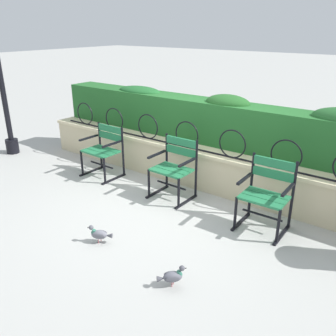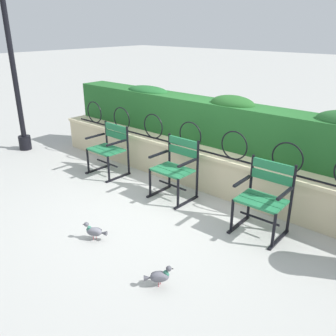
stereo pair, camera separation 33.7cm
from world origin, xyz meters
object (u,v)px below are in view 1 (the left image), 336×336
park_chair_centre (175,167)px  park_chair_right (267,193)px  pigeon_far_side (100,234)px  park_chair_left (104,149)px  pigeon_near_chairs (172,276)px

park_chair_centre → park_chair_right: size_ratio=0.99×
park_chair_right → pigeon_far_side: size_ratio=3.32×
park_chair_left → pigeon_near_chairs: park_chair_left is taller
pigeon_near_chairs → park_chair_right: bearing=80.2°
park_chair_right → pigeon_far_side: (-1.40, -1.49, -0.36)m
park_chair_right → pigeon_far_side: park_chair_right is taller
park_chair_centre → park_chair_right: park_chair_right is taller
park_chair_right → pigeon_near_chairs: park_chair_right is taller
park_chair_centre → pigeon_far_side: size_ratio=3.28×
park_chair_centre → park_chair_left: bearing=-178.5°
park_chair_right → pigeon_near_chairs: (-0.28, -1.59, -0.36)m
park_chair_left → park_chair_right: size_ratio=0.94×
park_chair_centre → pigeon_far_side: bearing=-89.3°
park_chair_right → park_chair_centre: bearing=178.2°
park_chair_left → pigeon_near_chairs: 3.04m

